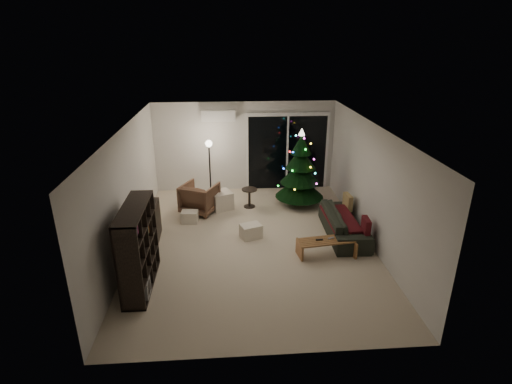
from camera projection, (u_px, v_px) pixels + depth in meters
room at (267, 175)px, 9.63m from camera, size 6.50×7.51×2.60m
bookshelf at (127, 248)px, 6.85m from camera, size 0.92×1.56×1.52m
media_cabinet at (145, 227)px, 8.37m from camera, size 0.53×1.31×0.81m
stereo at (143, 206)px, 8.19m from camera, size 0.41×0.49×0.17m
armchair at (200, 198)px, 9.95m from camera, size 1.07×1.08×0.75m
ottoman at (221, 200)px, 10.19m from camera, size 0.67×0.67×0.46m
cardboard_box_a at (190, 217)px, 9.48m from camera, size 0.41×0.33×0.28m
cardboard_box_b at (251, 231)px, 8.76m from camera, size 0.52×0.46×0.30m
side_table at (249, 198)px, 10.28m from camera, size 0.40×0.40×0.50m
floor_lamp at (210, 172)px, 10.51m from camera, size 0.25×0.25×1.59m
sofa at (344, 223)px, 8.82m from camera, size 0.82×1.96×0.57m
sofa_throw at (340, 218)px, 8.76m from camera, size 0.61×1.40×0.05m
cushion_a at (348, 202)px, 9.35m from camera, size 0.14×0.38×0.37m
cushion_b at (366, 227)px, 8.15m from camera, size 0.14×0.38×0.37m
coffee_table at (326, 248)px, 8.01m from camera, size 1.18×0.55×0.36m
remote_a at (319, 240)px, 7.93m from camera, size 0.14×0.04×0.02m
remote_b at (331, 238)px, 8.00m from camera, size 0.14×0.08×0.02m
christmas_tree at (300, 168)px, 10.15m from camera, size 1.33×1.33×2.02m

